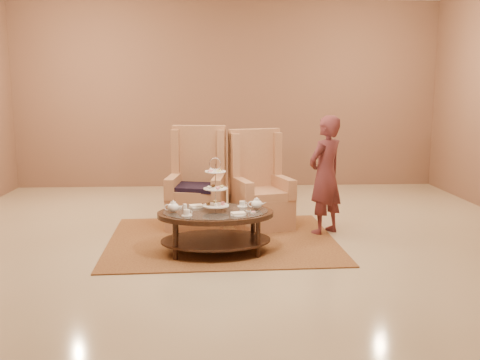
{
  "coord_description": "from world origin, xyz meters",
  "views": [
    {
      "loc": [
        -0.28,
        -6.24,
        1.88
      ],
      "look_at": [
        0.05,
        0.2,
        0.77
      ],
      "focal_mm": 40.0,
      "sensor_mm": 36.0,
      "label": 1
    }
  ],
  "objects": [
    {
      "name": "person",
      "position": [
        1.17,
        0.48,
        0.77
      ],
      "size": [
        0.67,
        0.64,
        1.54
      ],
      "rotation": [
        0.0,
        0.0,
        3.83
      ],
      "color": "brown",
      "rests_on": "ground"
    },
    {
      "name": "rug",
      "position": [
        -0.17,
        0.21,
        0.01
      ],
      "size": [
        2.87,
        2.42,
        0.01
      ],
      "rotation": [
        0.0,
        0.0,
        0.03
      ],
      "color": "olive",
      "rests_on": "ground"
    },
    {
      "name": "wall_back",
      "position": [
        0.0,
        4.0,
        1.75
      ],
      "size": [
        8.0,
        0.04,
        3.5
      ],
      "primitive_type": "cube",
      "color": "brown",
      "rests_on": "ground"
    },
    {
      "name": "ceiling",
      "position": [
        0.0,
        0.0,
        0.0
      ],
      "size": [
        8.0,
        8.0,
        0.02
      ],
      "primitive_type": "cube",
      "color": "silver",
      "rests_on": "ground"
    },
    {
      "name": "ground",
      "position": [
        0.0,
        0.0,
        0.0
      ],
      "size": [
        8.0,
        8.0,
        0.0
      ],
      "primitive_type": "plane",
      "color": "beige",
      "rests_on": "ground"
    },
    {
      "name": "tea_table",
      "position": [
        -0.26,
        -0.3,
        0.4
      ],
      "size": [
        1.37,
        0.97,
        1.11
      ],
      "rotation": [
        0.0,
        0.0,
        0.05
      ],
      "color": "black",
      "rests_on": "ground"
    },
    {
      "name": "armchair_right",
      "position": [
        0.35,
        0.9,
        0.44
      ],
      "size": [
        0.89,
        0.9,
        1.32
      ],
      "rotation": [
        0.0,
        0.0,
        0.27
      ],
      "color": "tan",
      "rests_on": "ground"
    },
    {
      "name": "armchair_left",
      "position": [
        -0.5,
        0.97,
        0.46
      ],
      "size": [
        0.82,
        0.85,
        1.37
      ],
      "rotation": [
        0.0,
        0.0,
        -0.12
      ],
      "color": "tan",
      "rests_on": "ground"
    }
  ]
}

